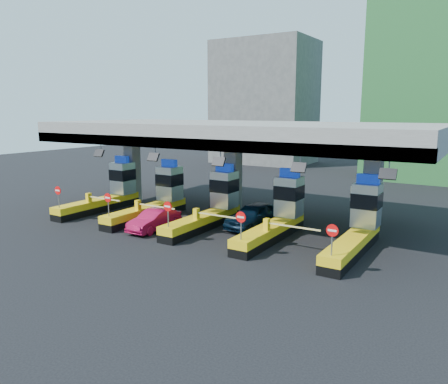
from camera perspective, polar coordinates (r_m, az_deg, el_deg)
The scene contains 10 objects.
ground at distance 30.27m, azimuth -1.73°, elevation -4.44°, with size 120.00×120.00×0.00m, color black.
toll_canopy at distance 31.71m, azimuth 1.09°, elevation 7.49°, with size 28.00×12.09×7.00m.
toll_lane_far_left at distance 36.51m, azimuth -14.70°, elevation 0.07°, with size 4.43×8.00×4.16m.
toll_lane_left at distance 33.11m, azimuth -8.71°, elevation -0.77°, with size 4.43×8.00×4.16m.
toll_lane_center at distance 30.16m, azimuth -1.45°, elevation -1.76°, with size 4.43×8.00×4.16m.
toll_lane_right at distance 27.81m, azimuth 7.21°, elevation -2.91°, with size 4.43×8.00×4.16m.
toll_lane_far_right at distance 26.20m, azimuth 17.22°, elevation -4.15°, with size 4.43×8.00×4.16m.
bg_building_concrete at distance 67.49m, azimuth 5.33°, elevation 11.53°, with size 14.00×10.00×18.00m, color #4C4C49.
van at distance 29.76m, azimuth 3.97°, elevation -3.05°, with size 1.99×4.95×1.69m, color black.
red_car at distance 29.43m, azimuth -9.09°, elevation -3.63°, with size 1.46×4.18×1.38m, color maroon.
Camera 1 is at (16.16, -24.36, 7.86)m, focal length 35.00 mm.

